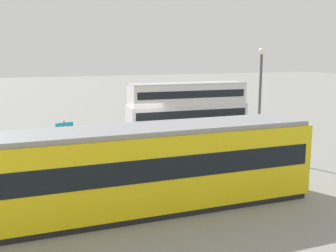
% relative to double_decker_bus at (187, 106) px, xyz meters
% --- Properties ---
extents(ground_plane, '(160.00, 160.00, 0.00)m').
position_rel_double_decker_bus_xyz_m(ground_plane, '(3.82, 1.26, -2.00)').
color(ground_plane, gray).
extents(double_decker_bus, '(10.15, 2.67, 3.93)m').
position_rel_double_decker_bus_xyz_m(double_decker_bus, '(0.00, 0.00, 0.00)').
color(double_decker_bus, silver).
rests_on(double_decker_bus, ground).
extents(tram_yellow, '(15.08, 3.04, 3.52)m').
position_rel_double_decker_bus_xyz_m(tram_yellow, '(8.74, 15.93, -0.17)').
color(tram_yellow, yellow).
rests_on(tram_yellow, ground).
extents(pedestrian_near_railing, '(0.40, 0.40, 1.77)m').
position_rel_double_decker_bus_xyz_m(pedestrian_near_railing, '(9.67, 6.48, -0.97)').
color(pedestrian_near_railing, '#33384C').
rests_on(pedestrian_near_railing, ground).
extents(pedestrian_crossing, '(0.41, 0.41, 1.81)m').
position_rel_double_decker_bus_xyz_m(pedestrian_crossing, '(4.67, 8.69, -0.95)').
color(pedestrian_crossing, black).
rests_on(pedestrian_crossing, ground).
extents(pedestrian_railing, '(7.52, 0.94, 1.08)m').
position_rel_double_decker_bus_xyz_m(pedestrian_railing, '(7.66, 7.03, -1.26)').
color(pedestrian_railing, gray).
rests_on(pedestrian_railing, ground).
extents(info_sign, '(1.07, 0.29, 2.41)m').
position_rel_double_decker_bus_xyz_m(info_sign, '(10.76, 6.70, -0.34)').
color(info_sign, slate).
rests_on(info_sign, ground).
extents(street_lamp, '(0.36, 0.36, 6.68)m').
position_rel_double_decker_bus_xyz_m(street_lamp, '(-0.63, 10.01, 1.92)').
color(street_lamp, '#4C4C51').
rests_on(street_lamp, ground).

